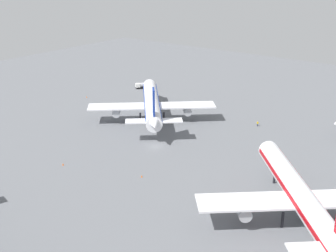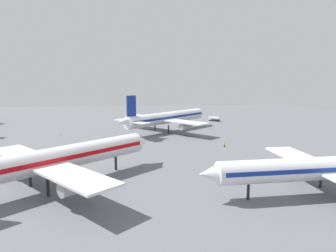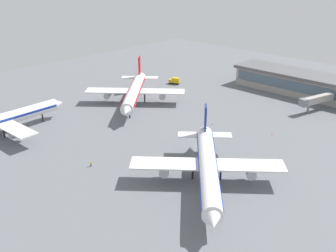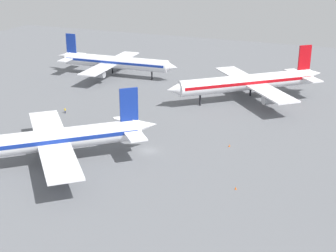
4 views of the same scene
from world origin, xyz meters
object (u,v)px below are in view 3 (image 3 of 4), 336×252
airplane_taxiing (208,166)px  safety_cone_far_side (212,124)px  catering_truck (175,81)px  safety_cone_near_gate (272,134)px  airplane_at_gate (5,119)px  airplane_distant (135,91)px  ground_crew_worker (91,164)px

airplane_taxiing → safety_cone_far_side: airplane_taxiing is taller
catering_truck → safety_cone_near_gate: size_ratio=9.83×
airplane_at_gate → catering_truck: 88.19m
catering_truck → airplane_distant: bearing=81.2°
ground_crew_worker → safety_cone_far_side: bearing=-25.4°
airplane_taxiing → airplane_distant: size_ratio=0.99×
catering_truck → airplane_at_gate: bearing=66.3°
catering_truck → safety_cone_far_side: 56.16m
airplane_taxiing → ground_crew_worker: 36.36m
catering_truck → ground_crew_worker: 91.87m
ground_crew_worker → catering_truck: bearing=8.1°
safety_cone_near_gate → airplane_taxiing: bearing=95.9°
safety_cone_near_gate → ground_crew_worker: bearing=65.0°
airplane_distant → safety_cone_near_gate: size_ratio=74.10×
airplane_distant → ground_crew_worker: 57.80m
airplane_at_gate → airplane_taxiing: 78.49m
airplane_at_gate → airplane_taxiing: (-75.31, -22.11, 0.54)m
airplane_distant → safety_cone_far_side: size_ratio=74.10×
airplane_at_gate → airplane_taxiing: airplane_taxiing is taller
catering_truck → ground_crew_worker: catering_truck is taller
airplane_taxiing → catering_truck: 98.84m
safety_cone_near_gate → catering_truck: bearing=-18.1°
airplane_at_gate → catering_truck: bearing=-3.6°
airplane_at_gate → ground_crew_worker: 43.76m
airplane_taxiing → airplane_distant: bearing=-156.8°
airplane_taxiing → safety_cone_far_side: (25.98, -36.04, -5.67)m
airplane_taxiing → safety_cone_near_gate: (4.48, -43.40, -5.67)m
airplane_at_gate → safety_cone_near_gate: size_ratio=81.73×
airplane_at_gate → safety_cone_near_gate: bearing=-49.6°
catering_truck → safety_cone_far_side: (-47.49, 29.95, -1.40)m
catering_truck → safety_cone_near_gate: bearing=139.3°
airplane_taxiing → airplane_at_gate: bearing=-114.8°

